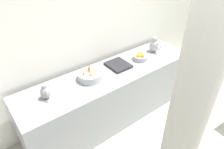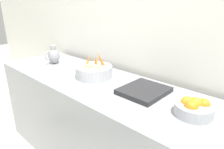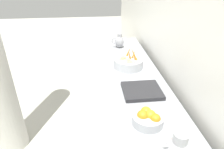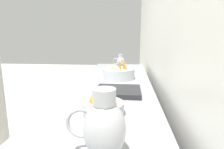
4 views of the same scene
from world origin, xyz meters
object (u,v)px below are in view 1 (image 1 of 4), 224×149
object	(u,v)px
support_column	(195,90)
metal_pitcher_tall	(154,45)
vegetable_colander	(90,76)
orange_bowl	(140,57)
metal_pitcher_short	(45,92)

from	to	relation	value
support_column	metal_pitcher_tall	bearing A→B (deg)	141.29
vegetable_colander	support_column	size ratio (longest dim) A/B	0.11
orange_bowl	metal_pitcher_short	world-z (taller)	metal_pitcher_short
orange_bowl	metal_pitcher_tall	distance (m)	0.38
orange_bowl	metal_pitcher_short	size ratio (longest dim) A/B	1.15
metal_pitcher_tall	support_column	size ratio (longest dim) A/B	0.08
metal_pitcher_tall	support_column	distance (m)	1.88
vegetable_colander	metal_pitcher_tall	size ratio (longest dim) A/B	1.28
vegetable_colander	metal_pitcher_short	world-z (taller)	vegetable_colander
vegetable_colander	orange_bowl	world-z (taller)	vegetable_colander
metal_pitcher_short	support_column	xyz separation A→B (m)	(1.37, 0.78, 0.53)
vegetable_colander	metal_pitcher_tall	distance (m)	1.28
orange_bowl	support_column	bearing A→B (deg)	-29.39
vegetable_colander	metal_pitcher_tall	world-z (taller)	metal_pitcher_tall
metal_pitcher_tall	metal_pitcher_short	world-z (taller)	metal_pitcher_tall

